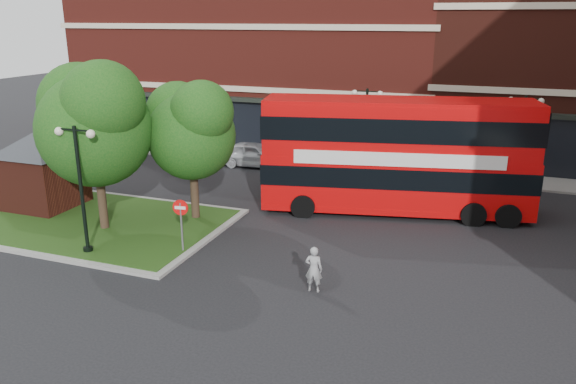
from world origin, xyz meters
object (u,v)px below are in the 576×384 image
at_px(bus, 397,149).
at_px(woman, 314,269).
at_px(car_white, 387,162).
at_px(car_silver, 254,154).

bearing_deg(bus, woman, -108.82).
relative_size(bus, car_white, 3.29).
height_order(bus, car_silver, bus).
bearing_deg(bus, car_white, 91.37).
relative_size(bus, woman, 7.78).
height_order(bus, woman, bus).
relative_size(car_silver, car_white, 1.18).
distance_m(woman, car_white, 15.69).
xyz_separation_m(woman, car_white, (-0.55, 15.68, -0.17)).
xyz_separation_m(bus, car_white, (-1.61, 6.78, -2.40)).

